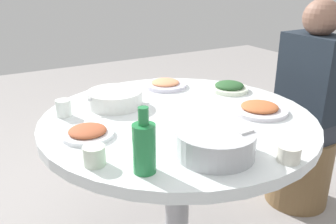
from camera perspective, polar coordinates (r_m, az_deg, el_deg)
name	(u,v)px	position (r m, az deg, el deg)	size (l,w,h in m)	color
round_dining_table	(178,135)	(1.63, 1.53, -3.69)	(1.19, 1.19, 0.73)	#99999E
rice_bowl	(215,142)	(1.25, 7.40, -4.75)	(0.27, 0.27, 0.10)	#B2B5BA
soup_bowl	(115,99)	(1.71, -8.30, 2.04)	(0.25, 0.27, 0.07)	white
dish_greens	(229,87)	(1.95, 9.56, 3.87)	(0.20, 0.20, 0.05)	silver
dish_shrimp	(165,84)	(1.99, -0.42, 4.40)	(0.23, 0.23, 0.04)	silver
dish_tofu_braise	(259,109)	(1.68, 14.12, 0.52)	(0.25, 0.25, 0.04)	silver
dish_stirfry	(88,132)	(1.42, -12.45, -3.15)	(0.20, 0.20, 0.04)	white
green_bottle	(144,147)	(1.13, -3.74, -5.42)	(0.07, 0.07, 0.22)	#247D41
tea_cup_near	(94,156)	(1.21, -11.45, -6.70)	(0.07, 0.07, 0.07)	silver
tea_cup_far	(289,154)	(1.28, 18.39, -6.20)	(0.08, 0.08, 0.05)	silver
tea_cup_side	(64,108)	(1.64, -16.02, 0.59)	(0.07, 0.07, 0.07)	white
stool_for_diner_left	(299,168)	(2.34, 19.82, -8.30)	(0.36, 0.36, 0.43)	brown
diner_left	(312,83)	(2.14, 21.58, 4.29)	(0.34, 0.34, 0.76)	#2D333D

